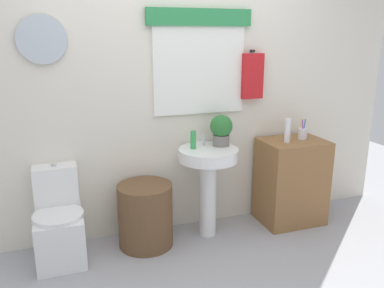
% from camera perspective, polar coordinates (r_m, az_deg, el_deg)
% --- Properties ---
extents(back_wall, '(4.40, 0.18, 2.60)m').
position_cam_1_polar(back_wall, '(3.43, -3.13, 8.48)').
color(back_wall, silver).
rests_on(back_wall, ground_plane).
extents(toilet, '(0.38, 0.51, 0.75)m').
position_cam_1_polar(toilet, '(3.34, -18.66, -10.95)').
color(toilet, white).
rests_on(toilet, ground_plane).
extents(laundry_hamper, '(0.46, 0.46, 0.54)m').
position_cam_1_polar(laundry_hamper, '(3.37, -6.75, -10.19)').
color(laundry_hamper, brown).
rests_on(laundry_hamper, ground_plane).
extents(pedestal_sink, '(0.51, 0.51, 0.80)m').
position_cam_1_polar(pedestal_sink, '(3.39, 2.36, -3.92)').
color(pedestal_sink, white).
rests_on(pedestal_sink, ground_plane).
extents(faucet, '(0.03, 0.03, 0.10)m').
position_cam_1_polar(faucet, '(3.43, 1.68, 0.64)').
color(faucet, silver).
rests_on(faucet, pedestal_sink).
extents(wooden_cabinet, '(0.57, 0.44, 0.80)m').
position_cam_1_polar(wooden_cabinet, '(3.83, 14.14, -5.24)').
color(wooden_cabinet, olive).
rests_on(wooden_cabinet, ground_plane).
extents(soap_bottle, '(0.05, 0.05, 0.15)m').
position_cam_1_polar(soap_bottle, '(3.32, 0.17, 0.63)').
color(soap_bottle, green).
rests_on(soap_bottle, pedestal_sink).
extents(potted_plant, '(0.19, 0.19, 0.27)m').
position_cam_1_polar(potted_plant, '(3.40, 4.26, 2.17)').
color(potted_plant, slate).
rests_on(potted_plant, pedestal_sink).
extents(lotion_bottle, '(0.05, 0.05, 0.22)m').
position_cam_1_polar(lotion_bottle, '(3.60, 13.66, 1.92)').
color(lotion_bottle, white).
rests_on(lotion_bottle, wooden_cabinet).
extents(toothbrush_cup, '(0.08, 0.08, 0.19)m').
position_cam_1_polar(toothbrush_cup, '(3.77, 15.70, 1.51)').
color(toothbrush_cup, silver).
rests_on(toothbrush_cup, wooden_cabinet).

